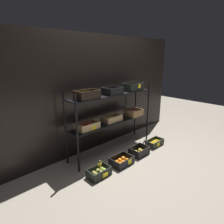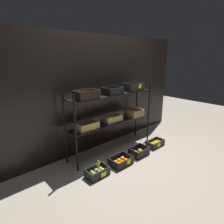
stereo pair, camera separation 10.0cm
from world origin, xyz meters
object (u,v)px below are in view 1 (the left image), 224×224
object	(u,v)px
crate_ground_lemon	(155,143)
banana_bunch_loose	(100,165)
crate_ground_pear	(99,173)
display_rack	(112,108)
crate_ground_orange	(122,161)
crate_ground_apple_gold	(139,152)

from	to	relation	value
crate_ground_lemon	banana_bunch_loose	distance (m)	1.41
crate_ground_pear	crate_ground_lemon	world-z (taller)	crate_ground_pear
display_rack	crate_ground_orange	distance (m)	0.91
crate_ground_pear	banana_bunch_loose	xyz separation A→B (m)	(0.02, -0.00, 0.12)
crate_ground_pear	crate_ground_lemon	size ratio (longest dim) A/B	0.94
display_rack	banana_bunch_loose	distance (m)	1.03
crate_ground_pear	crate_ground_apple_gold	size ratio (longest dim) A/B	1.03
crate_ground_apple_gold	crate_ground_pear	bearing A→B (deg)	179.86
crate_ground_pear	banana_bunch_loose	world-z (taller)	banana_bunch_loose
crate_ground_pear	crate_ground_apple_gold	distance (m)	0.92
display_rack	crate_ground_apple_gold	size ratio (longest dim) A/B	5.62
crate_ground_pear	display_rack	bearing A→B (deg)	33.11
display_rack	crate_ground_apple_gold	bearing A→B (deg)	-63.41
crate_ground_pear	banana_bunch_loose	distance (m)	0.12
crate_ground_orange	display_rack	bearing A→B (deg)	63.76
display_rack	crate_ground_lemon	world-z (taller)	display_rack
crate_ground_apple_gold	crate_ground_lemon	distance (m)	0.50
crate_ground_orange	crate_ground_apple_gold	world-z (taller)	crate_ground_apple_gold
display_rack	crate_ground_orange	xyz separation A→B (m)	(-0.23, -0.46, -0.76)
display_rack	banana_bunch_loose	size ratio (longest dim) A/B	15.53
crate_ground_apple_gold	crate_ground_lemon	bearing A→B (deg)	1.80
crate_ground_apple_gold	banana_bunch_loose	xyz separation A→B (m)	(-0.90, 0.00, 0.12)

